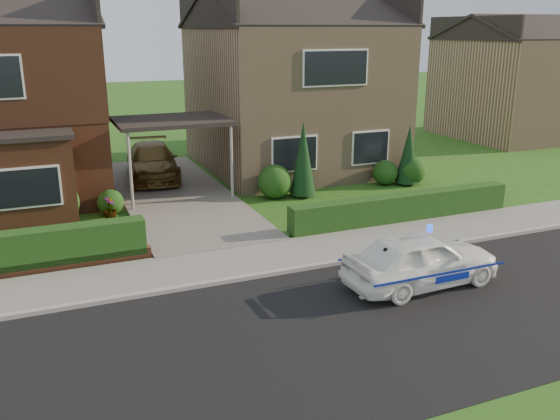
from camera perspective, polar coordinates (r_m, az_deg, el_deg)
ground at (r=11.76m, az=2.35°, el=-12.22°), size 120.00×120.00×0.00m
road at (r=11.76m, az=2.35°, el=-12.22°), size 60.00×6.00×0.02m
kerb at (r=14.26m, az=-2.84°, el=-6.46°), size 60.00×0.16×0.12m
sidewalk at (r=15.18m, az=-4.19°, el=-5.02°), size 60.00×2.00×0.10m
driveway at (r=21.51m, az=-10.07°, el=1.47°), size 3.80×12.00×0.12m
house_right at (r=25.48m, az=1.02°, el=12.38°), size 7.50×8.06×7.25m
carport_link at (r=20.93m, az=-10.41°, el=8.30°), size 3.80×3.00×2.77m
hedge_right at (r=18.72m, az=11.61°, el=-1.17°), size 7.50×0.55×0.80m
shrub_left_mid at (r=19.26m, az=-20.66°, el=0.63°), size 1.32×1.32×1.32m
shrub_left_near at (r=19.71m, az=-16.01°, el=0.72°), size 0.84×0.84×0.84m
shrub_right_near at (r=20.80m, az=-0.52°, el=2.75°), size 1.20×1.20×1.20m
shrub_right_mid at (r=22.99m, az=10.09°, el=3.56°), size 0.96×0.96×0.96m
shrub_right_far at (r=23.28m, az=12.57°, el=3.74°), size 1.08×1.08×1.08m
conifer_a at (r=20.85m, az=2.24°, el=4.75°), size 0.90×0.90×2.60m
conifer_b at (r=23.05m, az=12.25°, el=5.05°), size 0.90×0.90×2.20m
neighbour_right at (r=35.25m, az=21.66°, el=10.79°), size 6.50×7.00×5.20m
police_car at (r=14.07m, az=13.41°, el=-4.71°), size 3.44×3.79×1.44m
driveway_car at (r=23.72m, az=-12.20°, el=4.61°), size 2.36×4.74×1.32m
potted_plant_c at (r=19.14m, az=-16.07°, el=0.07°), size 0.50×0.50×0.74m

